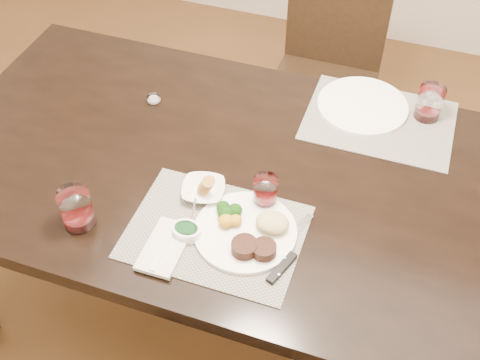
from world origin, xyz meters
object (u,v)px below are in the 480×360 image
(chair_far, at_px, (327,64))
(cracker_bowl, at_px, (203,190))
(far_plate, at_px, (363,106))
(dinner_plate, at_px, (250,231))
(steak_knife, at_px, (285,259))
(wine_glass_near, at_px, (265,193))

(chair_far, relative_size, cracker_bowl, 6.30)
(far_plate, bearing_deg, chair_far, 112.01)
(dinner_plate, height_order, steak_knife, dinner_plate)
(cracker_bowl, distance_m, wine_glass_near, 0.18)
(cracker_bowl, distance_m, far_plate, 0.63)
(cracker_bowl, height_order, wine_glass_near, wine_glass_near)
(chair_far, xyz_separation_m, steak_knife, (0.15, -1.20, 0.26))
(cracker_bowl, relative_size, far_plate, 0.49)
(chair_far, relative_size, dinner_plate, 3.28)
(wine_glass_near, bearing_deg, steak_knife, -57.62)
(dinner_plate, relative_size, steak_knife, 1.08)
(chair_far, distance_m, far_plate, 0.64)
(cracker_bowl, height_order, far_plate, cracker_bowl)
(cracker_bowl, xyz_separation_m, wine_glass_near, (0.17, 0.03, 0.02))
(cracker_bowl, relative_size, wine_glass_near, 1.56)
(chair_far, relative_size, steak_knife, 3.56)
(dinner_plate, distance_m, wine_glass_near, 0.12)
(chair_far, bearing_deg, steak_knife, -82.90)
(wine_glass_near, height_order, far_plate, wine_glass_near)
(chair_far, height_order, wine_glass_near, chair_far)
(dinner_plate, bearing_deg, chair_far, 88.09)
(steak_knife, relative_size, cracker_bowl, 1.77)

